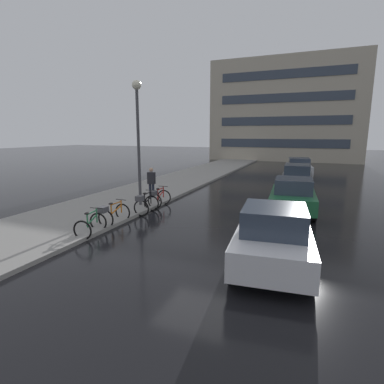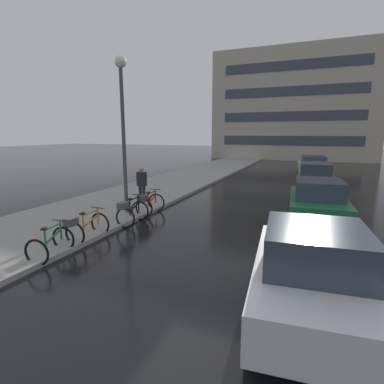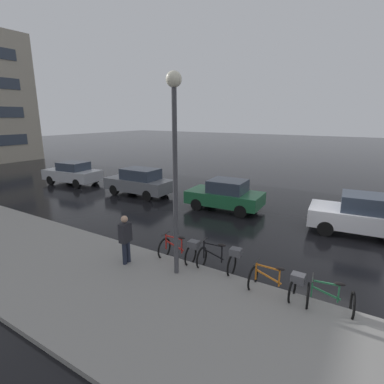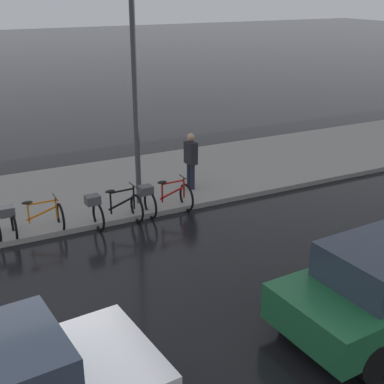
# 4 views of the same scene
# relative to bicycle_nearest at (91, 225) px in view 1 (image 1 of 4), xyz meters

# --- Properties ---
(ground_plane) EXTENTS (140.00, 140.00, 0.00)m
(ground_plane) POSITION_rel_bicycle_nearest_xyz_m (3.84, 0.66, -0.39)
(ground_plane) COLOR black
(sidewalk_kerb) EXTENTS (4.80, 60.00, 0.14)m
(sidewalk_kerb) POSITION_rel_bicycle_nearest_xyz_m (-2.16, 10.66, -0.32)
(sidewalk_kerb) COLOR gray
(sidewalk_kerb) RESTS_ON ground
(bicycle_nearest) EXTENTS (0.86, 1.18, 0.91)m
(bicycle_nearest) POSITION_rel_bicycle_nearest_xyz_m (0.00, 0.00, 0.00)
(bicycle_nearest) COLOR black
(bicycle_nearest) RESTS_ON ground
(bicycle_second) EXTENTS (0.73, 1.42, 0.93)m
(bicycle_second) POSITION_rel_bicycle_nearest_xyz_m (-0.05, 1.30, 0.10)
(bicycle_second) COLOR black
(bicycle_second) RESTS_ON ground
(bicycle_third) EXTENTS (0.81, 1.38, 1.02)m
(bicycle_third) POSITION_rel_bicycle_nearest_xyz_m (0.33, 3.21, 0.12)
(bicycle_third) COLOR black
(bicycle_third) RESTS_ON ground
(bicycle_farthest) EXTENTS (0.79, 1.39, 0.96)m
(bicycle_farthest) POSITION_rel_bicycle_nearest_xyz_m (0.22, 4.64, 0.11)
(bicycle_farthest) COLOR black
(bicycle_farthest) RESTS_ON ground
(car_white) EXTENTS (2.28, 4.00, 1.71)m
(car_white) POSITION_rel_bicycle_nearest_xyz_m (6.33, -0.24, 0.45)
(car_white) COLOR silver
(car_white) RESTS_ON ground
(car_green) EXTENTS (2.15, 4.01, 1.61)m
(car_green) POSITION_rel_bicycle_nearest_xyz_m (6.43, 6.00, 0.41)
(car_green) COLOR #1E6038
(car_green) RESTS_ON ground
(car_grey) EXTENTS (1.90, 4.35, 1.69)m
(car_grey) POSITION_rel_bicycle_nearest_xyz_m (6.32, 11.88, 0.46)
(car_grey) COLOR slate
(car_grey) RESTS_ON ground
(car_silver) EXTENTS (2.36, 4.33, 1.62)m
(car_silver) POSITION_rel_bicycle_nearest_xyz_m (6.13, 18.10, 0.42)
(car_silver) COLOR #B2B5BA
(car_silver) RESTS_ON ground
(pedestrian) EXTENTS (0.41, 0.26, 1.77)m
(pedestrian) POSITION_rel_bicycle_nearest_xyz_m (-0.93, 6.01, 0.61)
(pedestrian) COLOR #1E2333
(pedestrian) RESTS_ON ground
(streetlamp) EXTENTS (0.43, 0.43, 5.99)m
(streetlamp) POSITION_rel_bicycle_nearest_xyz_m (-0.57, 4.26, 3.66)
(streetlamp) COLOR #424247
(streetlamp) RESTS_ON ground
(building_facade_main) EXTENTS (19.45, 10.39, 13.24)m
(building_facade_main) POSITION_rel_bicycle_nearest_xyz_m (3.22, 37.57, 6.23)
(building_facade_main) COLOR #B2A893
(building_facade_main) RESTS_ON ground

